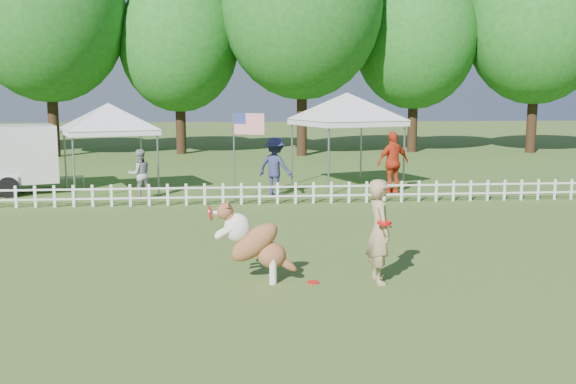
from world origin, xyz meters
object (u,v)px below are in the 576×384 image
object	(u,v)px
flag_pole	(234,156)
canopy_tent_left	(110,149)
spectator_c	(393,162)
canopy_tent_right	(346,141)
spectator_b	(275,167)
spectator_a	(140,174)
handler	(379,231)
dog	(256,242)
frisbee_on_turf	(313,282)

from	to	relation	value
flag_pole	canopy_tent_left	bearing A→B (deg)	177.00
flag_pole	spectator_c	world-z (taller)	flag_pole
canopy_tent_right	spectator_c	xyz separation A→B (m)	(1.20, -1.37, -0.55)
spectator_b	spectator_a	bearing A→B (deg)	38.06
canopy_tent_left	canopy_tent_right	world-z (taller)	canopy_tent_right
canopy_tent_left	spectator_c	xyz separation A→B (m)	(8.62, -0.83, -0.40)
canopy_tent_left	spectator_b	size ratio (longest dim) A/B	1.53
handler	canopy_tent_right	xyz separation A→B (m)	(1.40, 10.64, 0.66)
handler	spectator_c	bearing A→B (deg)	-19.03
dog	canopy_tent_left	distance (m)	10.72
frisbee_on_turf	spectator_b	bearing A→B (deg)	89.81
frisbee_on_turf	canopy_tent_left	distance (m)	11.28
flag_pole	spectator_c	size ratio (longest dim) A/B	1.35
frisbee_on_turf	canopy_tent_left	size ratio (longest dim) A/B	0.07
flag_pole	handler	bearing A→B (deg)	-52.59
flag_pole	canopy_tent_right	bearing A→B (deg)	54.74
flag_pole	spectator_c	xyz separation A→B (m)	(4.85, 0.95, -0.33)
handler	dog	size ratio (longest dim) A/B	1.28
spectator_a	spectator_b	distance (m)	3.95
flag_pole	frisbee_on_turf	bearing A→B (deg)	-59.48
spectator_b	spectator_c	world-z (taller)	spectator_c
spectator_a	spectator_c	xyz separation A→B (m)	(7.57, 0.41, 0.23)
dog	spectator_c	world-z (taller)	spectator_c
frisbee_on_turf	canopy_tent_right	world-z (taller)	canopy_tent_right
handler	flag_pole	size ratio (longest dim) A/B	0.66
canopy_tent_left	spectator_b	distance (m)	5.13
canopy_tent_right	spectator_a	xyz separation A→B (m)	(-6.37, -1.78, -0.78)
handler	frisbee_on_turf	bearing A→B (deg)	83.11
flag_pole	spectator_b	distance (m)	1.46
frisbee_on_turf	canopy_tent_right	bearing A→B (deg)	76.93
handler	flag_pole	distance (m)	8.63
canopy_tent_left	spectator_b	world-z (taller)	canopy_tent_left
dog	spectator_b	xyz separation A→B (m)	(0.94, 8.82, 0.22)
handler	canopy_tent_left	distance (m)	11.77
dog	spectator_a	size ratio (longest dim) A/B	0.91
canopy_tent_right	flag_pole	distance (m)	4.33
frisbee_on_turf	spectator_a	world-z (taller)	spectator_a
handler	canopy_tent_left	world-z (taller)	canopy_tent_left
dog	canopy_tent_left	world-z (taller)	canopy_tent_left
spectator_a	canopy_tent_right	bearing A→B (deg)	170.76
frisbee_on_turf	canopy_tent_right	size ratio (longest dim) A/B	0.07
spectator_c	canopy_tent_right	bearing A→B (deg)	-70.18
handler	canopy_tent_left	xyz separation A→B (m)	(-6.02, 10.11, 0.50)
canopy_tent_right	flag_pole	bearing A→B (deg)	-166.18
canopy_tent_left	spectator_a	size ratio (longest dim) A/B	1.87
spectator_c	canopy_tent_left	bearing A→B (deg)	-27.07
dog	spectator_c	xyz separation A→B (m)	(4.57, 9.07, 0.29)
canopy_tent_right	spectator_b	distance (m)	2.98
dog	spectator_b	bearing A→B (deg)	88.22
handler	spectator_c	distance (m)	9.64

